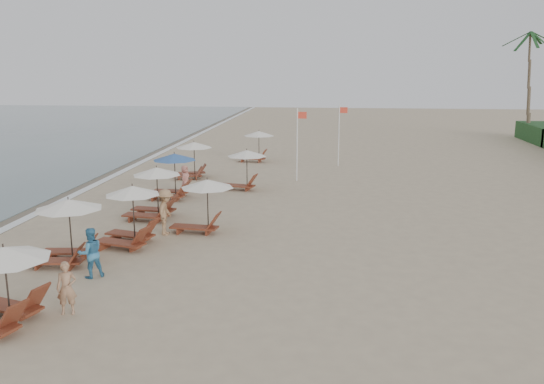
# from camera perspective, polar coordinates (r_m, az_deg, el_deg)

# --- Properties ---
(ground) EXTENTS (160.00, 160.00, 0.00)m
(ground) POSITION_cam_1_polar(r_m,az_deg,el_deg) (19.11, -2.56, -8.47)
(ground) COLOR tan
(ground) RESTS_ON ground
(wet_sand_band) EXTENTS (3.20, 140.00, 0.01)m
(wet_sand_band) POSITION_cam_1_polar(r_m,az_deg,el_deg) (32.33, -22.07, -0.66)
(wet_sand_band) COLOR #6B5E4C
(wet_sand_band) RESTS_ON ground
(foam_line) EXTENTS (0.50, 140.00, 0.02)m
(foam_line) POSITION_cam_1_polar(r_m,az_deg,el_deg) (31.73, -20.01, -0.71)
(foam_line) COLOR white
(foam_line) RESTS_ON ground
(lounger_station_1) EXTENTS (2.62, 2.35, 2.33)m
(lounger_station_1) POSITION_cam_1_polar(r_m,az_deg,el_deg) (21.28, -20.01, -3.62)
(lounger_station_1) COLOR brown
(lounger_station_1) RESTS_ON ground
(lounger_station_2) EXTENTS (2.59, 2.37, 2.37)m
(lounger_station_2) POSITION_cam_1_polar(r_m,az_deg,el_deg) (22.74, -14.24, -2.53)
(lounger_station_2) COLOR brown
(lounger_station_2) RESTS_ON ground
(lounger_station_3) EXTENTS (2.63, 2.18, 2.37)m
(lounger_station_3) POSITION_cam_1_polar(r_m,az_deg,el_deg) (26.55, -11.90, -0.28)
(lounger_station_3) COLOR brown
(lounger_station_3) RESTS_ON ground
(lounger_station_4) EXTENTS (2.62, 2.28, 2.39)m
(lounger_station_4) POSITION_cam_1_polar(r_m,az_deg,el_deg) (30.41, -10.09, 1.54)
(lounger_station_4) COLOR brown
(lounger_station_4) RESTS_ON ground
(lounger_station_5) EXTENTS (2.49, 2.27, 2.26)m
(lounger_station_5) POSITION_cam_1_polar(r_m,az_deg,el_deg) (35.82, -8.05, 3.34)
(lounger_station_5) COLOR brown
(lounger_station_5) RESTS_ON ground
(inland_station_0) EXTENTS (2.72, 2.24, 2.22)m
(inland_station_0) POSITION_cam_1_polar(r_m,az_deg,el_deg) (23.92, -7.06, -0.85)
(inland_station_0) COLOR brown
(inland_station_0) RESTS_ON ground
(inland_station_1) EXTENTS (2.77, 2.24, 2.22)m
(inland_station_1) POSITION_cam_1_polar(r_m,az_deg,el_deg) (32.12, -2.98, 2.60)
(inland_station_1) COLOR brown
(inland_station_1) RESTS_ON ground
(inland_station_2) EXTENTS (2.78, 2.24, 2.22)m
(inland_station_2) POSITION_cam_1_polar(r_m,az_deg,el_deg) (41.68, -1.68, 4.85)
(inland_station_2) COLOR brown
(inland_station_2) RESTS_ON ground
(beachgoer_near) EXTENTS (0.63, 0.50, 1.52)m
(beachgoer_near) POSITION_cam_1_polar(r_m,az_deg,el_deg) (17.14, -19.82, -9.02)
(beachgoer_near) COLOR #A07657
(beachgoer_near) RESTS_ON ground
(beachgoer_mid_a) EXTENTS (1.04, 1.01, 1.69)m
(beachgoer_mid_a) POSITION_cam_1_polar(r_m,az_deg,el_deg) (19.71, -17.68, -5.81)
(beachgoer_mid_a) COLOR teal
(beachgoer_mid_a) RESTS_ON ground
(beachgoer_mid_b) EXTENTS (0.82, 1.30, 1.91)m
(beachgoer_mid_b) POSITION_cam_1_polar(r_m,az_deg,el_deg) (23.89, -10.59, -1.98)
(beachgoer_mid_b) COLOR #9B754F
(beachgoer_mid_b) RESTS_ON ground
(beachgoer_far_b) EXTENTS (0.57, 0.79, 1.49)m
(beachgoer_far_b) POSITION_cam_1_polar(r_m,az_deg,el_deg) (31.93, -8.70, 1.33)
(beachgoer_far_b) COLOR #BD7466
(beachgoer_far_b) RESTS_ON ground
(flag_pole_near) EXTENTS (0.59, 0.08, 4.39)m
(flag_pole_near) POSITION_cam_1_polar(r_m,az_deg,el_deg) (34.43, 2.58, 5.11)
(flag_pole_near) COLOR silver
(flag_pole_near) RESTS_ON ground
(flag_pole_far) EXTENTS (0.59, 0.08, 4.30)m
(flag_pole_far) POSITION_cam_1_polar(r_m,az_deg,el_deg) (39.86, 6.75, 5.97)
(flag_pole_far) COLOR silver
(flag_pole_far) RESTS_ON ground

